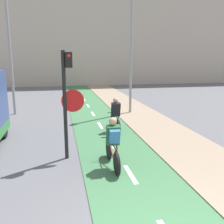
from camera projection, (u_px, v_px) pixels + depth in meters
building_row_background at (73, 33)px, 29.12m from camera, size 60.00×5.20×11.73m
traffic_light_pole at (67, 94)px, 7.28m from camera, size 0.67×0.25×3.23m
street_lamp_far at (9, 39)px, 12.90m from camera, size 0.36×0.36×6.46m
street_lamp_sidewalk at (131, 39)px, 13.22m from camera, size 0.36×0.36×6.56m
cyclist_near at (113, 144)px, 6.89m from camera, size 0.46×1.71×1.44m
cyclist_far at (115, 116)px, 10.41m from camera, size 0.46×1.66×1.43m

